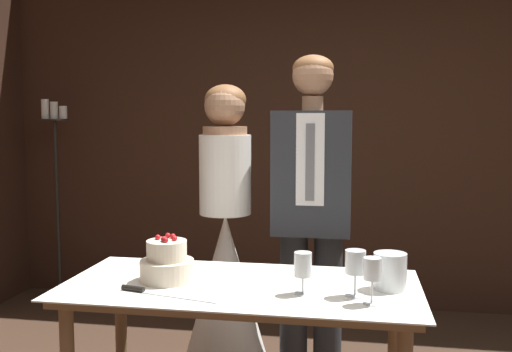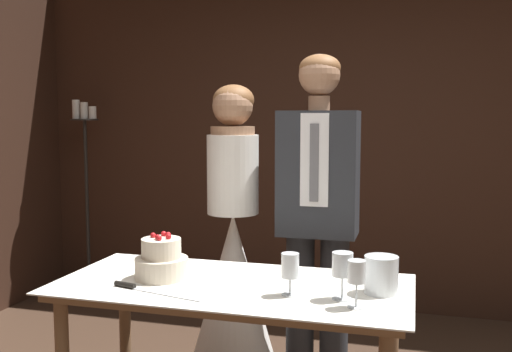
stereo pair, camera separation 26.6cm
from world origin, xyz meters
TOP-DOWN VIEW (x-y plane):
  - wall_back at (0.00, 2.48)m, footprint 5.36×0.12m
  - cake_table at (-0.25, 0.24)m, footprint 1.46×0.69m
  - tiered_cake at (-0.56, 0.23)m, footprint 0.23×0.23m
  - cake_knife at (-0.57, 0.05)m, footprint 0.42×0.12m
  - wine_glass_near at (0.28, 0.07)m, footprint 0.07×0.07m
  - wine_glass_middle at (0.22, 0.15)m, footprint 0.08×0.08m
  - wine_glass_far at (0.02, 0.15)m, footprint 0.07×0.07m
  - hurricane_candle at (0.36, 0.27)m, footprint 0.13×0.13m
  - bride at (-0.48, 0.97)m, footprint 0.54×0.54m
  - groom at (-0.01, 0.97)m, footprint 0.41×0.25m
  - candle_stand at (-2.11, 2.12)m, footprint 0.28×0.28m

SIDE VIEW (x-z plane):
  - bride at x=-0.48m, z-range -0.21..1.44m
  - cake_table at x=-0.25m, z-range 0.29..1.08m
  - cake_knife at x=-0.57m, z-range 0.79..0.81m
  - candle_stand at x=-2.11m, z-range 0.01..1.63m
  - hurricane_candle at x=0.36m, z-range 0.79..0.93m
  - tiered_cake at x=-0.56m, z-range 0.77..0.96m
  - wine_glass_far at x=0.02m, z-range 0.81..0.98m
  - wine_glass_near at x=0.28m, z-range 0.83..1.00m
  - wine_glass_middle at x=0.22m, z-range 0.82..1.00m
  - groom at x=-0.01m, z-range 0.11..1.91m
  - wall_back at x=0.00m, z-range 0.00..2.85m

